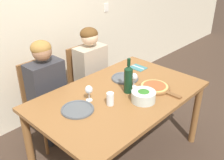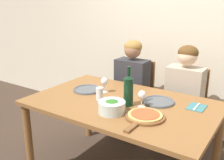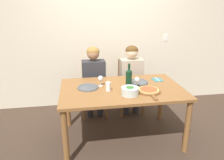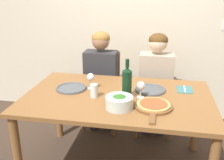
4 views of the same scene
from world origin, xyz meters
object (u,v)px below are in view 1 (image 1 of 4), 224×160
at_px(person_woman, 47,85).
at_px(dinner_plate_left, 77,109).
at_px(dinner_plate_right, 125,78).
at_px(pizza_on_board, 155,87).
at_px(fork_on_napkin, 138,68).
at_px(person_man, 92,67).
at_px(water_tumbler, 110,99).
at_px(wine_bottle, 128,79).
at_px(wine_glass_left, 89,90).
at_px(wine_glass_right, 134,78).
at_px(chair_left, 43,100).
at_px(chair_right, 86,81).
at_px(broccoli_bowl, 143,96).

bearing_deg(person_woman, dinner_plate_left, -101.38).
distance_m(dinner_plate_right, pizza_on_board, 0.36).
distance_m(dinner_plate_left, fork_on_napkin, 1.06).
relative_size(person_man, water_tumbler, 10.26).
height_order(person_woman, dinner_plate_right, person_woman).
bearing_deg(wine_bottle, wine_glass_left, 156.59).
xyz_separation_m(wine_bottle, wine_glass_right, (0.12, 0.02, -0.04)).
xyz_separation_m(pizza_on_board, water_tumbler, (-0.52, 0.12, 0.04)).
height_order(chair_left, fork_on_napkin, chair_left).
relative_size(dinner_plate_right, wine_glass_right, 1.90).
distance_m(chair_right, wine_glass_right, 0.96).
distance_m(pizza_on_board, water_tumbler, 0.53).
relative_size(person_man, broccoli_bowl, 5.46).
xyz_separation_m(dinner_plate_left, dinner_plate_right, (0.73, 0.10, 0.00)).
bearing_deg(fork_on_napkin, pizza_on_board, -122.62).
xyz_separation_m(chair_left, person_woman, (0.00, -0.11, 0.23)).
bearing_deg(chair_left, dinner_plate_right, -48.82).
relative_size(chair_right, wine_glass_left, 6.20).
distance_m(dinner_plate_left, dinner_plate_right, 0.74).
xyz_separation_m(chair_right, dinner_plate_left, (-0.78, -0.78, 0.29)).
xyz_separation_m(chair_left, dinner_plate_left, (-0.13, -0.78, 0.29)).
relative_size(broccoli_bowl, pizza_on_board, 0.49).
bearing_deg(chair_right, wine_bottle, -104.95).
distance_m(person_man, wine_bottle, 0.83).
height_order(chair_right, pizza_on_board, chair_right).
xyz_separation_m(person_woman, wine_glass_left, (0.04, -0.62, 0.15)).
height_order(dinner_plate_left, fork_on_napkin, dinner_plate_left).
relative_size(person_woman, wine_glass_left, 8.01).
distance_m(chair_left, person_man, 0.69).
distance_m(wine_glass_right, water_tumbler, 0.41).
xyz_separation_m(chair_left, broccoli_bowl, (0.37, -1.10, 0.33)).
bearing_deg(fork_on_napkin, person_man, 118.73).
xyz_separation_m(person_woman, fork_on_napkin, (0.92, -0.50, 0.05)).
distance_m(dinner_plate_right, water_tumbler, 0.53).
bearing_deg(water_tumbler, fork_on_napkin, 21.40).
xyz_separation_m(chair_right, person_woman, (-0.64, -0.11, 0.23)).
bearing_deg(dinner_plate_right, dinner_plate_left, -172.58).
relative_size(person_woman, dinner_plate_right, 4.22).
bearing_deg(broccoli_bowl, wine_bottle, 81.17).
relative_size(broccoli_bowl, water_tumbler, 1.88).
bearing_deg(water_tumbler, pizza_on_board, -13.00).
distance_m(person_woman, pizza_on_board, 1.13).
distance_m(chair_right, wine_glass_left, 1.02).
xyz_separation_m(person_woman, person_man, (0.64, 0.00, 0.00)).
bearing_deg(fork_on_napkin, dinner_plate_right, -167.16).
bearing_deg(pizza_on_board, person_woman, 124.64).
relative_size(chair_right, water_tumbler, 7.94).
distance_m(chair_right, person_woman, 0.69).
distance_m(wine_bottle, wine_glass_left, 0.40).
bearing_deg(wine_glass_left, chair_left, 93.47).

